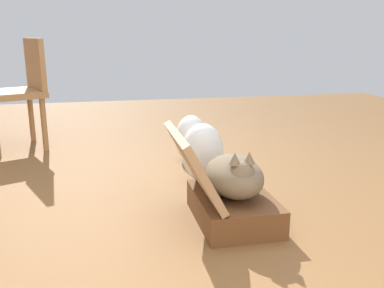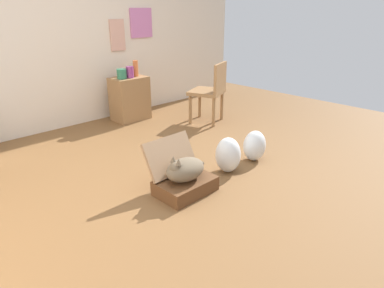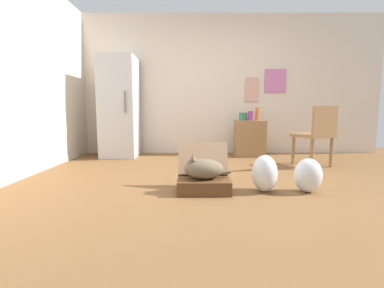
{
  "view_description": "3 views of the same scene",
  "coord_description": "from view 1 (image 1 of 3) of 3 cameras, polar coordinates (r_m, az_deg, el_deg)",
  "views": [
    {
      "loc": [
        -2.1,
        0.26,
        0.9
      ],
      "look_at": [
        -0.22,
        -0.15,
        0.4
      ],
      "focal_mm": 38.99,
      "sensor_mm": 36.0,
      "label": 1
    },
    {
      "loc": [
        -2.1,
        -2.33,
        1.58
      ],
      "look_at": [
        0.01,
        -0.17,
        0.36
      ],
      "focal_mm": 31.35,
      "sensor_mm": 36.0,
      "label": 2
    },
    {
      "loc": [
        -0.37,
        -2.99,
        0.81
      ],
      "look_at": [
        -0.38,
        0.02,
        0.44
      ],
      "focal_mm": 25.24,
      "sensor_mm": 36.0,
      "label": 3
    }
  ],
  "objects": [
    {
      "name": "suitcase_base",
      "position": [
        2.11,
        5.65,
        -8.65
      ],
      "size": [
        0.52,
        0.37,
        0.14
      ],
      "primitive_type": "cube",
      "color": "brown",
      "rests_on": "ground"
    },
    {
      "name": "plastic_bag_white",
      "position": [
        2.63,
        1.44,
        -1.15
      ],
      "size": [
        0.25,
        0.27,
        0.37
      ],
      "primitive_type": "ellipsoid",
      "color": "silver",
      "rests_on": "ground"
    },
    {
      "name": "ground_plane",
      "position": [
        2.3,
        -4.76,
        -8.48
      ],
      "size": [
        7.68,
        7.68,
        0.0
      ],
      "primitive_type": "plane",
      "color": "brown",
      "rests_on": "ground"
    },
    {
      "name": "plastic_bag_clear",
      "position": [
        3.04,
        -0.09,
        0.77
      ],
      "size": [
        0.27,
        0.23,
        0.34
      ],
      "primitive_type": "ellipsoid",
      "color": "silver",
      "rests_on": "ground"
    },
    {
      "name": "suitcase_lid",
      "position": [
        1.98,
        0.21,
        -2.87
      ],
      "size": [
        0.52,
        0.21,
        0.34
      ],
      "primitive_type": "cube",
      "rotation": [
        1.07,
        0.0,
        0.0
      ],
      "color": "#9B7756",
      "rests_on": "suitcase_base"
    },
    {
      "name": "chair",
      "position": [
        3.61,
        -22.47,
        7.06
      ],
      "size": [
        0.61,
        0.59,
        0.88
      ],
      "rotation": [
        0.0,
        0.0,
        -2.74
      ],
      "color": "olive",
      "rests_on": "ground"
    },
    {
      "name": "cat",
      "position": [
        2.04,
        5.84,
        -4.32
      ],
      "size": [
        0.48,
        0.27,
        0.25
      ],
      "color": "brown",
      "rests_on": "suitcase_base"
    }
  ]
}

